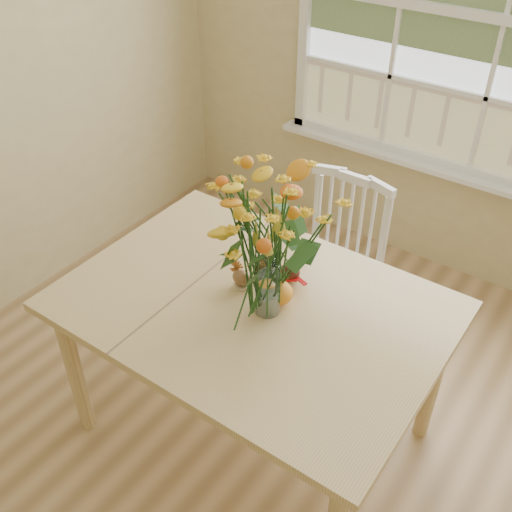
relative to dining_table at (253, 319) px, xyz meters
The scene contains 8 objects.
wall_back 1.88m from the dining_table, 80.64° to the left, with size 4.00×0.02×2.70m, color tan.
window 1.91m from the dining_table, 80.44° to the left, with size 2.42×0.12×1.74m.
dining_table is the anchor object (origin of this frame).
windsor_chair 0.81m from the dining_table, 92.24° to the left, with size 0.44×0.42×0.94m.
flower_vase 0.43m from the dining_table, ahead, with size 0.47×0.47×0.56m.
pumpkin 0.17m from the dining_table, 35.61° to the left, with size 0.12×0.12×0.09m, color orange.
turkey_figurine 0.17m from the dining_table, 149.56° to the left, with size 0.09×0.07×0.11m.
dark_gourd 0.24m from the dining_table, 77.89° to the left, with size 0.12×0.09×0.08m.
Camera 1 is at (0.76, -0.94, 2.39)m, focal length 42.00 mm.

